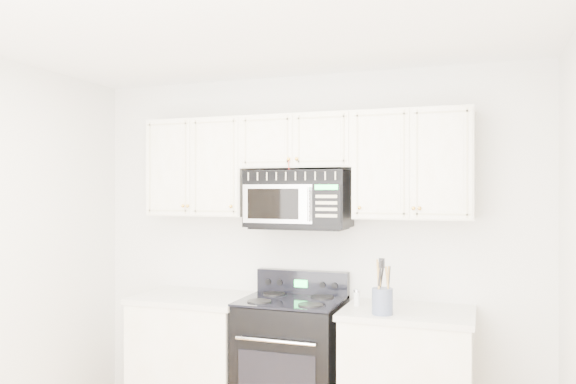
% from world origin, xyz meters
% --- Properties ---
extents(room, '(3.51, 3.51, 2.61)m').
position_xyz_m(room, '(0.00, 0.00, 1.30)').
color(room, '#99623B').
rests_on(room, ground).
extents(base_cabinet_left, '(0.86, 0.65, 0.92)m').
position_xyz_m(base_cabinet_left, '(-0.80, 1.44, 0.43)').
color(base_cabinet_left, white).
rests_on(base_cabinet_left, ground).
extents(base_cabinet_right, '(0.86, 0.65, 0.92)m').
position_xyz_m(base_cabinet_right, '(0.80, 1.44, 0.43)').
color(base_cabinet_right, white).
rests_on(base_cabinet_right, ground).
extents(range, '(0.71, 0.65, 1.11)m').
position_xyz_m(range, '(-0.03, 1.45, 0.48)').
color(range, black).
rests_on(range, ground).
extents(upper_cabinets, '(2.44, 0.37, 0.75)m').
position_xyz_m(upper_cabinets, '(-0.00, 1.58, 1.93)').
color(upper_cabinets, white).
rests_on(upper_cabinets, ground).
extents(microwave, '(0.75, 0.42, 0.41)m').
position_xyz_m(microwave, '(-0.01, 1.56, 1.66)').
color(microwave, black).
rests_on(microwave, ground).
extents(utensil_crock, '(0.13, 0.13, 0.36)m').
position_xyz_m(utensil_crock, '(0.66, 1.24, 1.01)').
color(utensil_crock, '#444E6E').
rests_on(utensil_crock, base_cabinet_right).
extents(shaker_salt, '(0.05, 0.05, 0.11)m').
position_xyz_m(shaker_salt, '(0.45, 1.46, 0.98)').
color(shaker_salt, silver).
rests_on(shaker_salt, base_cabinet_right).
extents(shaker_pepper, '(0.04, 0.04, 0.10)m').
position_xyz_m(shaker_pepper, '(0.60, 1.42, 0.97)').
color(shaker_pepper, silver).
rests_on(shaker_pepper, base_cabinet_right).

